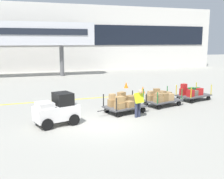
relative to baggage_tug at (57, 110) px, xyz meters
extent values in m
plane|color=#9E9B91|center=(2.27, -0.66, -0.75)|extent=(120.00, 120.00, 0.00)
cube|color=yellow|center=(0.39, 5.58, -0.75)|extent=(14.09, 0.77, 0.01)
cube|color=silver|center=(2.27, 25.34, 3.78)|extent=(49.43, 2.40, 9.06)
cube|color=black|center=(2.27, 24.09, 4.23)|extent=(46.96, 0.12, 2.80)
cube|color=silver|center=(-1.72, 19.34, 4.19)|extent=(16.64, 2.20, 2.60)
cube|color=#1E232D|center=(-1.72, 18.20, 4.39)|extent=(14.98, 0.08, 0.70)
cylinder|color=#59595B|center=(2.85, 19.34, 1.07)|extent=(0.50, 0.50, 3.65)
cube|color=white|center=(-0.03, -0.01, -0.12)|extent=(2.32, 1.64, 0.70)
cube|color=black|center=(0.32, 0.09, 0.53)|extent=(1.04, 1.17, 0.60)
cube|color=silver|center=(-0.59, -0.17, 0.35)|extent=(0.93, 1.09, 0.24)
cylinder|color=black|center=(-0.83, 0.30, -0.47)|extent=(0.59, 0.33, 0.56)
cylinder|color=black|center=(-0.54, -0.70, -0.47)|extent=(0.59, 0.33, 0.56)
cylinder|color=black|center=(0.48, 0.68, -0.47)|extent=(0.59, 0.33, 0.56)
cylinder|color=black|center=(0.77, -0.32, -0.47)|extent=(0.59, 0.33, 0.56)
cube|color=#4C4C4F|center=(4.00, 1.15, -0.39)|extent=(2.60, 1.98, 0.08)
cylinder|color=black|center=(2.81, 1.48, 0.00)|extent=(0.06, 0.06, 0.70)
cylinder|color=black|center=(3.16, 0.24, 0.00)|extent=(0.06, 0.06, 0.70)
cylinder|color=black|center=(4.84, 2.07, 0.00)|extent=(0.06, 0.06, 0.70)
cylinder|color=black|center=(5.20, 0.83, 0.00)|extent=(0.06, 0.06, 0.70)
cylinder|color=black|center=(3.01, 1.49, -0.59)|extent=(0.34, 0.18, 0.32)
cylinder|color=black|center=(3.34, 0.34, -0.59)|extent=(0.34, 0.18, 0.32)
cylinder|color=black|center=(4.67, 1.96, -0.59)|extent=(0.34, 0.18, 0.32)
cylinder|color=black|center=(5.00, 0.82, -0.59)|extent=(0.34, 0.18, 0.32)
cylinder|color=#333333|center=(2.56, 0.74, -0.41)|extent=(0.69, 0.24, 0.05)
cube|color=#A87F4C|center=(3.27, 1.27, -0.15)|extent=(0.49, 0.46, 0.41)
cube|color=#A87F4C|center=(3.50, 0.64, -0.18)|extent=(0.61, 0.57, 0.35)
cube|color=#A87F4C|center=(3.90, 1.46, -0.12)|extent=(0.53, 0.51, 0.46)
cube|color=#A87F4C|center=(4.13, 0.81, -0.19)|extent=(0.56, 0.55, 0.33)
cube|color=olive|center=(4.56, 1.64, -0.12)|extent=(0.60, 0.60, 0.47)
cube|color=tan|center=(3.27, 1.27, 0.21)|extent=(0.38, 0.28, 0.32)
cube|color=#A87F4C|center=(3.50, 0.64, 0.17)|extent=(0.50, 0.40, 0.34)
cube|color=#A87F4C|center=(3.90, 1.46, 0.26)|extent=(0.53, 0.48, 0.30)
cube|color=#4C4C4F|center=(6.89, 1.98, -0.39)|extent=(2.60, 1.98, 0.08)
cylinder|color=#237033|center=(5.69, 2.31, 0.00)|extent=(0.06, 0.06, 0.70)
cylinder|color=#237033|center=(6.05, 1.07, 0.00)|extent=(0.06, 0.06, 0.70)
cylinder|color=#237033|center=(7.72, 2.90, 0.00)|extent=(0.06, 0.06, 0.70)
cylinder|color=#237033|center=(8.08, 1.66, 0.00)|extent=(0.06, 0.06, 0.70)
cylinder|color=black|center=(5.89, 2.32, -0.59)|extent=(0.34, 0.18, 0.32)
cylinder|color=black|center=(6.22, 1.17, -0.59)|extent=(0.34, 0.18, 0.32)
cylinder|color=black|center=(7.55, 2.80, -0.59)|extent=(0.34, 0.18, 0.32)
cylinder|color=black|center=(7.88, 1.65, -0.59)|extent=(0.34, 0.18, 0.32)
cylinder|color=#333333|center=(5.44, 1.57, -0.41)|extent=(0.69, 0.24, 0.05)
cube|color=#9E7A4C|center=(6.08, 2.06, -0.18)|extent=(0.57, 0.55, 0.34)
cube|color=#9E7A4C|center=(6.31, 1.44, -0.19)|extent=(0.63, 0.58, 0.33)
cube|color=tan|center=(6.58, 2.25, -0.11)|extent=(0.55, 0.60, 0.49)
cube|color=olive|center=(6.73, 1.64, -0.11)|extent=(0.63, 0.65, 0.49)
cube|color=#9E7A4C|center=(7.01, 2.34, -0.11)|extent=(0.63, 0.55, 0.49)
cube|color=tan|center=(7.21, 1.72, -0.14)|extent=(0.55, 0.49, 0.43)
cube|color=#A87F4C|center=(7.50, 2.45, -0.16)|extent=(0.55, 0.52, 0.38)
cube|color=tan|center=(6.08, 2.06, 0.11)|extent=(0.43, 0.38, 0.25)
cube|color=#9E7A4C|center=(6.31, 1.44, 0.08)|extent=(0.48, 0.45, 0.21)
cube|color=#9E7A4C|center=(6.58, 2.25, 0.24)|extent=(0.40, 0.29, 0.21)
cube|color=#4C4C4F|center=(9.77, 2.82, -0.39)|extent=(2.60, 1.98, 0.08)
cylinder|color=gold|center=(8.57, 3.14, 0.00)|extent=(0.06, 0.06, 0.70)
cylinder|color=gold|center=(8.93, 1.90, 0.00)|extent=(0.06, 0.06, 0.70)
cylinder|color=gold|center=(10.61, 3.73, 0.00)|extent=(0.06, 0.06, 0.70)
cylinder|color=gold|center=(10.96, 2.49, 0.00)|extent=(0.06, 0.06, 0.70)
cylinder|color=black|center=(8.77, 3.15, -0.59)|extent=(0.34, 0.18, 0.32)
cylinder|color=black|center=(9.10, 2.00, -0.59)|extent=(0.34, 0.18, 0.32)
cylinder|color=black|center=(10.43, 3.63, -0.59)|extent=(0.34, 0.18, 0.32)
cylinder|color=black|center=(10.76, 2.48, -0.59)|extent=(0.34, 0.18, 0.32)
cylinder|color=#333333|center=(8.33, 2.40, -0.41)|extent=(0.69, 0.24, 0.05)
cube|color=red|center=(9.01, 2.90, -0.12)|extent=(0.57, 0.40, 0.47)
cube|color=red|center=(9.17, 2.31, -0.12)|extent=(0.53, 0.48, 0.46)
cube|color=#726651|center=(9.47, 3.09, -0.20)|extent=(0.56, 0.49, 0.31)
cube|color=#726651|center=(9.61, 2.48, -0.17)|extent=(0.54, 0.49, 0.36)
cube|color=#236B2D|center=(9.88, 3.22, -0.14)|extent=(0.55, 0.43, 0.43)
cube|color=red|center=(10.07, 2.56, -0.12)|extent=(0.49, 0.34, 0.47)
cube|color=#236B2D|center=(10.40, 3.37, -0.17)|extent=(0.53, 0.41, 0.37)
cube|color=red|center=(9.01, 2.90, 0.28)|extent=(0.41, 0.36, 0.32)
cylinder|color=#2D334C|center=(4.23, 0.02, -0.34)|extent=(0.16, 0.16, 0.82)
cylinder|color=#2D334C|center=(4.42, 0.08, -0.34)|extent=(0.16, 0.16, 0.82)
cube|color=#D1E51E|center=(4.35, -0.05, 0.33)|extent=(0.50, 0.52, 0.61)
sphere|color=tan|center=(4.39, -0.16, 0.70)|extent=(0.22, 0.22, 0.22)
cone|color=orange|center=(7.09, 9.02, -0.48)|extent=(0.36, 0.36, 0.55)
cone|color=orange|center=(7.49, 6.34, -0.48)|extent=(0.36, 0.36, 0.55)
camera|label=1|loc=(-1.39, -13.05, 3.30)|focal=43.28mm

